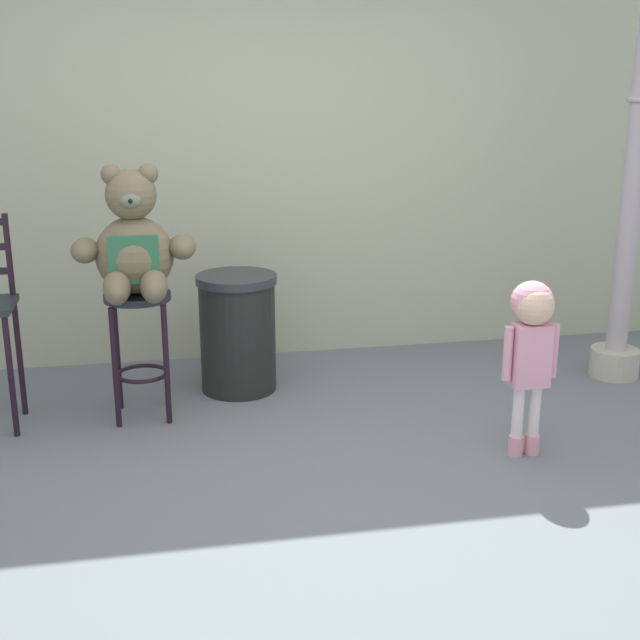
{
  "coord_description": "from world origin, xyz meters",
  "views": [
    {
      "loc": [
        -0.7,
        -3.34,
        1.83
      ],
      "look_at": [
        0.1,
        0.8,
        0.61
      ],
      "focal_mm": 46.83,
      "sensor_mm": 36.0,
      "label": 1
    }
  ],
  "objects_px": {
    "bar_stool_with_teddy": "(139,330)",
    "trash_bin": "(238,332)",
    "lamppost": "(632,190)",
    "child_walking": "(531,331)",
    "teddy_bear": "(134,248)"
  },
  "relations": [
    {
      "from": "bar_stool_with_teddy",
      "to": "child_walking",
      "type": "bearing_deg",
      "value": -24.98
    },
    {
      "from": "child_walking",
      "to": "lamppost",
      "type": "bearing_deg",
      "value": -134.44
    },
    {
      "from": "bar_stool_with_teddy",
      "to": "trash_bin",
      "type": "distance_m",
      "value": 0.67
    },
    {
      "from": "teddy_bear",
      "to": "lamppost",
      "type": "bearing_deg",
      "value": 2.43
    },
    {
      "from": "teddy_bear",
      "to": "child_walking",
      "type": "relative_size",
      "value": 0.77
    },
    {
      "from": "teddy_bear",
      "to": "bar_stool_with_teddy",
      "type": "bearing_deg",
      "value": 90.0
    },
    {
      "from": "teddy_bear",
      "to": "child_walking",
      "type": "xyz_separation_m",
      "value": [
        1.89,
        -0.85,
        -0.32
      ]
    },
    {
      "from": "child_walking",
      "to": "teddy_bear",
      "type": "bearing_deg",
      "value": -21.24
    },
    {
      "from": "trash_bin",
      "to": "lamppost",
      "type": "distance_m",
      "value": 2.52
    },
    {
      "from": "child_walking",
      "to": "lamppost",
      "type": "relative_size",
      "value": 0.3
    },
    {
      "from": "child_walking",
      "to": "trash_bin",
      "type": "relative_size",
      "value": 1.25
    },
    {
      "from": "bar_stool_with_teddy",
      "to": "teddy_bear",
      "type": "bearing_deg",
      "value": -90.0
    },
    {
      "from": "child_walking",
      "to": "trash_bin",
      "type": "xyz_separation_m",
      "value": [
        -1.32,
        1.2,
        -0.29
      ]
    },
    {
      "from": "bar_stool_with_teddy",
      "to": "trash_bin",
      "type": "height_order",
      "value": "trash_bin"
    },
    {
      "from": "child_walking",
      "to": "lamppost",
      "type": "height_order",
      "value": "lamppost"
    }
  ]
}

